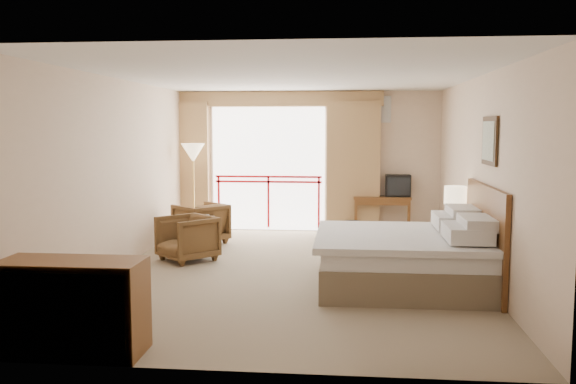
# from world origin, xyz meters

# --- Properties ---
(floor) EXTENTS (7.00, 7.00, 0.00)m
(floor) POSITION_xyz_m (0.00, 0.00, 0.00)
(floor) COLOR #85755A
(floor) RESTS_ON ground
(ceiling) EXTENTS (7.00, 7.00, 0.00)m
(ceiling) POSITION_xyz_m (0.00, 0.00, 2.70)
(ceiling) COLOR white
(ceiling) RESTS_ON wall_back
(wall_back) EXTENTS (5.00, 0.00, 5.00)m
(wall_back) POSITION_xyz_m (0.00, 3.50, 1.35)
(wall_back) COLOR beige
(wall_back) RESTS_ON ground
(wall_front) EXTENTS (5.00, 0.00, 5.00)m
(wall_front) POSITION_xyz_m (0.00, -3.50, 1.35)
(wall_front) COLOR beige
(wall_front) RESTS_ON ground
(wall_left) EXTENTS (0.00, 7.00, 7.00)m
(wall_left) POSITION_xyz_m (-2.50, 0.00, 1.35)
(wall_left) COLOR beige
(wall_left) RESTS_ON ground
(wall_right) EXTENTS (0.00, 7.00, 7.00)m
(wall_right) POSITION_xyz_m (2.50, 0.00, 1.35)
(wall_right) COLOR beige
(wall_right) RESTS_ON ground
(balcony_door) EXTENTS (2.40, 0.00, 2.40)m
(balcony_door) POSITION_xyz_m (-0.80, 3.48, 1.20)
(balcony_door) COLOR white
(balcony_door) RESTS_ON wall_back
(balcony_railing) EXTENTS (2.09, 0.03, 1.02)m
(balcony_railing) POSITION_xyz_m (-0.80, 3.46, 0.81)
(balcony_railing) COLOR red
(balcony_railing) RESTS_ON wall_back
(curtain_left) EXTENTS (1.00, 0.26, 2.50)m
(curtain_left) POSITION_xyz_m (-2.45, 3.35, 1.25)
(curtain_left) COLOR olive
(curtain_left) RESTS_ON wall_back
(curtain_right) EXTENTS (1.00, 0.26, 2.50)m
(curtain_right) POSITION_xyz_m (0.85, 3.35, 1.25)
(curtain_right) COLOR olive
(curtain_right) RESTS_ON wall_back
(valance) EXTENTS (4.40, 0.22, 0.28)m
(valance) POSITION_xyz_m (-0.80, 3.38, 2.55)
(valance) COLOR olive
(valance) RESTS_ON wall_back
(hvac_vent) EXTENTS (0.50, 0.04, 0.50)m
(hvac_vent) POSITION_xyz_m (1.30, 3.47, 2.35)
(hvac_vent) COLOR silver
(hvac_vent) RESTS_ON wall_back
(bed) EXTENTS (2.13, 2.06, 0.97)m
(bed) POSITION_xyz_m (1.50, -0.60, 0.38)
(bed) COLOR brown
(bed) RESTS_ON floor
(headboard) EXTENTS (0.06, 2.10, 1.30)m
(headboard) POSITION_xyz_m (2.46, -0.60, 0.65)
(headboard) COLOR #583116
(headboard) RESTS_ON wall_right
(framed_art) EXTENTS (0.04, 0.72, 0.60)m
(framed_art) POSITION_xyz_m (2.47, -0.60, 1.85)
(framed_art) COLOR black
(framed_art) RESTS_ON wall_right
(nightstand) EXTENTS (0.44, 0.51, 0.58)m
(nightstand) POSITION_xyz_m (2.30, 0.63, 0.29)
(nightstand) COLOR #583116
(nightstand) RESTS_ON floor
(table_lamp) EXTENTS (0.32, 0.32, 0.56)m
(table_lamp) POSITION_xyz_m (2.30, 0.68, 1.02)
(table_lamp) COLOR tan
(table_lamp) RESTS_ON nightstand
(phone) EXTENTS (0.23, 0.20, 0.09)m
(phone) POSITION_xyz_m (2.25, 0.48, 0.63)
(phone) COLOR black
(phone) RESTS_ON nightstand
(desk) EXTENTS (1.08, 0.52, 0.70)m
(desk) POSITION_xyz_m (1.40, 3.42, 0.55)
(desk) COLOR #583116
(desk) RESTS_ON floor
(tv) EXTENTS (0.46, 0.37, 0.42)m
(tv) POSITION_xyz_m (1.70, 3.36, 0.91)
(tv) COLOR black
(tv) RESTS_ON desk
(coffee_maker) EXTENTS (0.15, 0.15, 0.27)m
(coffee_maker) POSITION_xyz_m (1.05, 3.37, 0.83)
(coffee_maker) COLOR black
(coffee_maker) RESTS_ON desk
(cup) EXTENTS (0.09, 0.09, 0.11)m
(cup) POSITION_xyz_m (1.20, 3.32, 0.75)
(cup) COLOR white
(cup) RESTS_ON desk
(wastebasket) EXTENTS (0.34, 0.34, 0.33)m
(wastebasket) POSITION_xyz_m (0.84, 2.58, 0.17)
(wastebasket) COLOR black
(wastebasket) RESTS_ON floor
(armchair_far) EXTENTS (1.08, 1.08, 0.70)m
(armchair_far) POSITION_xyz_m (-1.79, 1.96, 0.00)
(armchair_far) COLOR #4D331B
(armchair_far) RESTS_ON floor
(armchair_near) EXTENTS (1.05, 1.05, 0.69)m
(armchair_near) POSITION_xyz_m (-1.67, 0.59, 0.00)
(armchair_near) COLOR #4D331B
(armchair_near) RESTS_ON floor
(side_table) EXTENTS (0.49, 0.49, 0.53)m
(side_table) POSITION_xyz_m (-1.72, 1.59, 0.37)
(side_table) COLOR black
(side_table) RESTS_ON floor
(book) EXTENTS (0.21, 0.24, 0.02)m
(book) POSITION_xyz_m (-1.72, 1.59, 0.54)
(book) COLOR white
(book) RESTS_ON side_table
(floor_lamp) EXTENTS (0.44, 0.44, 1.71)m
(floor_lamp) POSITION_xyz_m (-2.13, 2.81, 1.47)
(floor_lamp) COLOR tan
(floor_lamp) RESTS_ON floor
(dresser) EXTENTS (1.27, 0.54, 0.85)m
(dresser) POSITION_xyz_m (-1.69, -3.24, 0.42)
(dresser) COLOR #583116
(dresser) RESTS_ON floor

